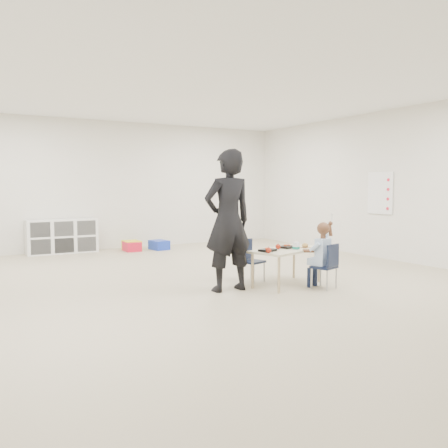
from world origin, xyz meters
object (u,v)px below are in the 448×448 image
chair_near (324,266)px  cubby_shelf (62,236)px  child (324,253)px  table (287,267)px  adult (228,221)px

chair_near → cubby_shelf: bearing=96.5°
child → cubby_shelf: bearing=96.5°
table → chair_near: size_ratio=2.01×
chair_near → adult: (-1.20, 0.53, 0.62)m
child → table: bearing=106.7°
table → cubby_shelf: size_ratio=0.88×
cubby_shelf → adult: size_ratio=0.75×
table → chair_near: (0.30, -0.43, 0.05)m
child → adult: size_ratio=0.52×
chair_near → adult: adult is taller
child → adult: adult is taller
chair_near → table: bearing=106.7°
table → cubby_shelf: bearing=95.5°
cubby_shelf → adult: (1.21, -4.72, 0.58)m
table → child: size_ratio=1.28×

